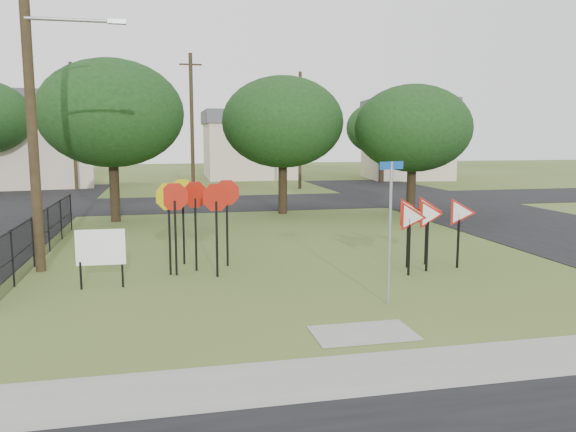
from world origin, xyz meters
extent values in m
plane|color=#425921|center=(0.00, 0.00, 0.00)|extent=(140.00, 140.00, 0.00)
cube|color=gray|center=(0.00, -4.20, 0.01)|extent=(30.00, 1.60, 0.02)
cube|color=#425921|center=(0.00, -5.40, 0.01)|extent=(30.00, 0.80, 0.02)
cube|color=black|center=(12.00, 10.00, 0.01)|extent=(8.00, 50.00, 0.02)
cube|color=black|center=(0.00, 20.00, 0.01)|extent=(60.00, 8.00, 0.02)
cube|color=gray|center=(0.00, -2.40, 0.01)|extent=(2.00, 1.20, 0.02)
cylinder|color=#989AA0|center=(1.23, -0.65, 1.64)|extent=(0.07, 0.07, 3.29)
cube|color=#0E459F|center=(1.23, -0.65, 3.20)|extent=(0.65, 0.24, 0.18)
cube|color=black|center=(-2.92, 3.59, 1.05)|extent=(0.06, 0.06, 2.10)
cube|color=black|center=(-1.97, 4.01, 1.05)|extent=(0.06, 0.06, 2.10)
cube|color=black|center=(-2.39, 2.75, 1.05)|extent=(0.06, 0.06, 2.10)
cube|color=black|center=(-3.65, 3.28, 1.05)|extent=(0.06, 0.06, 2.10)
cube|color=black|center=(-3.23, 4.54, 1.05)|extent=(0.06, 0.06, 2.10)
cube|color=black|center=(-3.49, 3.18, 1.05)|extent=(0.06, 0.06, 2.10)
cube|color=black|center=(2.83, 1.78, 0.80)|extent=(0.05, 0.05, 1.61)
cube|color=black|center=(3.55, 2.14, 0.80)|extent=(0.05, 0.05, 1.61)
cube|color=black|center=(3.19, 2.67, 0.80)|extent=(0.05, 0.05, 1.61)
cube|color=black|center=(3.90, 2.94, 0.80)|extent=(0.05, 0.05, 1.61)
cube|color=black|center=(4.62, 2.31, 0.80)|extent=(0.05, 0.05, 1.61)
cube|color=black|center=(-5.88, 2.19, 0.36)|extent=(0.05, 0.05, 0.71)
cube|color=black|center=(-4.86, 2.19, 0.36)|extent=(0.05, 0.05, 0.71)
cube|color=white|center=(-5.37, 2.19, 1.07)|extent=(1.22, 0.08, 0.91)
cylinder|color=#392D1A|center=(-7.30, 4.50, 5.00)|extent=(0.28, 0.28, 10.00)
cylinder|color=#989AA0|center=(-6.10, 4.40, 7.00)|extent=(2.40, 0.10, 0.10)
cube|color=#989AA0|center=(-4.90, 4.40, 7.00)|extent=(0.50, 0.18, 0.12)
cylinder|color=#392D1A|center=(-2.00, 24.00, 4.50)|extent=(0.24, 0.24, 9.00)
cube|color=#392D1A|center=(-2.00, 24.00, 8.30)|extent=(1.40, 0.10, 0.10)
cylinder|color=#392D1A|center=(6.00, 28.00, 4.25)|extent=(0.24, 0.24, 8.50)
cube|color=#392D1A|center=(6.00, 28.00, 7.80)|extent=(1.40, 0.10, 0.10)
cylinder|color=#392D1A|center=(-10.00, 30.00, 4.50)|extent=(0.24, 0.24, 9.00)
cube|color=#392D1A|center=(-10.00, 30.00, 8.30)|extent=(1.40, 0.10, 0.10)
cylinder|color=black|center=(-7.60, 2.80, 0.75)|extent=(0.05, 0.05, 1.50)
cylinder|color=black|center=(-7.60, 5.10, 0.75)|extent=(0.05, 0.05, 1.50)
cylinder|color=black|center=(-7.60, 7.40, 0.75)|extent=(0.05, 0.05, 1.50)
cylinder|color=black|center=(-7.60, 9.70, 0.75)|extent=(0.05, 0.05, 1.50)
cylinder|color=black|center=(-7.60, 12.00, 0.75)|extent=(0.05, 0.05, 1.50)
cube|color=black|center=(-7.60, 6.25, 1.46)|extent=(0.03, 11.50, 0.03)
cube|color=black|center=(-7.60, 6.25, 0.75)|extent=(0.03, 11.50, 0.03)
cube|color=black|center=(-7.60, 6.25, 0.75)|extent=(0.01, 11.50, 1.50)
cube|color=beige|center=(-14.00, 34.00, 3.00)|extent=(10.08, 8.46, 6.00)
cube|color=#4F4F55|center=(-14.00, 34.00, 6.60)|extent=(10.58, 8.88, 1.20)
cube|color=beige|center=(4.00, 40.00, 2.50)|extent=(8.00, 8.00, 5.00)
cube|color=#4F4F55|center=(4.00, 40.00, 5.60)|extent=(8.40, 8.40, 1.20)
cube|color=beige|center=(18.00, 36.00, 3.00)|extent=(7.91, 7.91, 6.00)
cube|color=#4F4F55|center=(18.00, 36.00, 6.60)|extent=(8.30, 8.30, 1.20)
cylinder|color=#2E2314|center=(-6.00, 14.00, 1.31)|extent=(0.44, 0.44, 2.62)
ellipsoid|color=black|center=(-6.00, 14.00, 4.87)|extent=(6.40, 6.40, 4.80)
cylinder|color=#2E2314|center=(2.00, 15.00, 1.22)|extent=(0.44, 0.44, 2.45)
ellipsoid|color=black|center=(2.00, 15.00, 4.55)|extent=(6.00, 6.00, 4.50)
cylinder|color=#2E2314|center=(8.00, 13.00, 1.14)|extent=(0.44, 0.44, 2.27)
ellipsoid|color=black|center=(8.00, 13.00, 4.23)|extent=(5.60, 5.60, 4.20)
cylinder|color=#2E2314|center=(14.00, 32.00, 1.22)|extent=(0.44, 0.44, 2.45)
ellipsoid|color=black|center=(14.00, 32.00, 4.55)|extent=(6.00, 6.00, 4.50)
camera|label=1|loc=(-3.70, -12.42, 3.84)|focal=35.00mm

